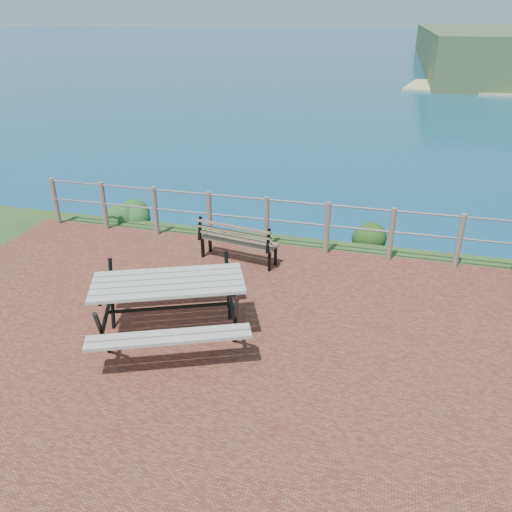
{
  "coord_description": "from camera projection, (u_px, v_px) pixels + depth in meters",
  "views": [
    {
      "loc": [
        2.08,
        -5.2,
        4.05
      ],
      "look_at": [
        0.31,
        1.41,
        0.75
      ],
      "focal_mm": 35.0,
      "sensor_mm": 36.0,
      "label": 1
    }
  ],
  "objects": [
    {
      "name": "shrub_lip_west",
      "position": [
        129.0,
        216.0,
        11.18
      ],
      "size": [
        0.71,
        0.71,
        0.42
      ],
      "primitive_type": "ellipsoid",
      "color": "#1F5320",
      "rests_on": "ground"
    },
    {
      "name": "picnic_table",
      "position": [
        170.0,
        302.0,
        6.77
      ],
      "size": [
        2.17,
        1.63,
        0.85
      ],
      "rotation": [
        0.0,
        0.0,
        0.4
      ],
      "color": "#A4A093",
      "rests_on": "ground"
    },
    {
      "name": "park_bench",
      "position": [
        238.0,
        234.0,
        8.88
      ],
      "size": [
        1.49,
        0.6,
        0.82
      ],
      "rotation": [
        0.0,
        0.0,
        -0.17
      ],
      "color": "brown",
      "rests_on": "ground"
    },
    {
      "name": "ground",
      "position": [
        207.0,
        346.0,
        6.77
      ],
      "size": [
        10.0,
        7.0,
        0.12
      ],
      "primitive_type": "cube",
      "color": "brown",
      "rests_on": "ground"
    },
    {
      "name": "safety_railing",
      "position": [
        267.0,
        219.0,
        9.44
      ],
      "size": [
        9.4,
        0.1,
        1.0
      ],
      "color": "#6B5B4C",
      "rests_on": "ground"
    },
    {
      "name": "ocean",
      "position": [
        397.0,
        28.0,
        180.75
      ],
      "size": [
        1200.0,
        1200.0,
        0.0
      ],
      "primitive_type": "plane",
      "color": "#156D81",
      "rests_on": "ground"
    },
    {
      "name": "shrub_lip_east",
      "position": [
        370.0,
        238.0,
        10.07
      ],
      "size": [
        0.68,
        0.68,
        0.38
      ],
      "primitive_type": "ellipsoid",
      "color": "#144114",
      "rests_on": "ground"
    }
  ]
}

